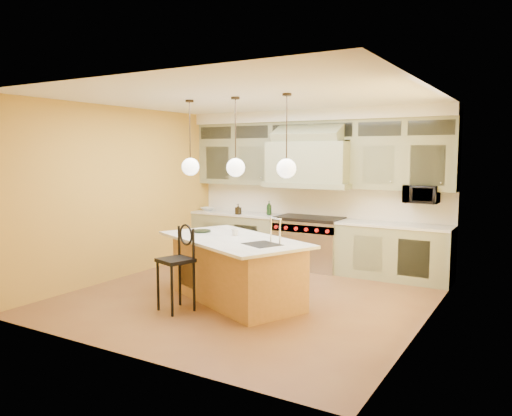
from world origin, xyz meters
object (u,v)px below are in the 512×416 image
Objects in this scene: range at (309,242)px; kitchen_island at (236,269)px; counter_stool at (178,262)px; microwave at (421,194)px.

kitchen_island is (-0.06, -2.40, -0.01)m from range.
counter_stool is (-0.44, -0.77, 0.19)m from kitchen_island.
range is 0.46× the size of kitchen_island.
range is 2.18m from microwave.
range is at bearing 98.71° from counter_stool.
microwave reaches higher than kitchen_island.
microwave reaches higher than range.
range is 2.40m from kitchen_island.
microwave is at bearing 70.89° from counter_stool.
counter_stool is 2.16× the size of microwave.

